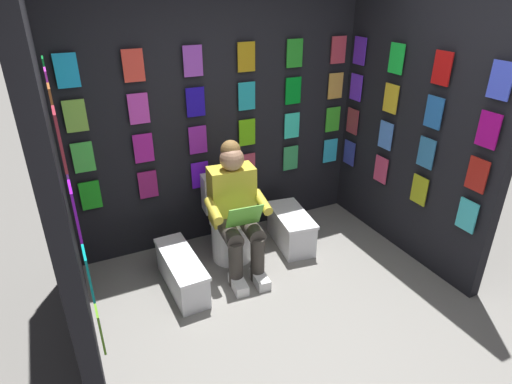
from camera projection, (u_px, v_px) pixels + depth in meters
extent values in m
plane|color=gray|center=(326.00, 357.00, 3.03)|extent=(30.00, 30.00, 0.00)
cube|color=black|center=(219.00, 123.00, 4.08)|extent=(2.98, 0.10, 2.35)
cube|color=#159D16|center=(91.00, 195.00, 3.73)|extent=(0.17, 0.01, 0.26)
cube|color=#8C1461|center=(148.00, 185.00, 3.92)|extent=(0.17, 0.01, 0.26)
cube|color=#6215DB|center=(200.00, 175.00, 4.12)|extent=(0.17, 0.01, 0.26)
cube|color=#AE3651|center=(247.00, 166.00, 4.32)|extent=(0.17, 0.01, 0.26)
cube|color=#329A57|center=(291.00, 158.00, 4.51)|extent=(0.17, 0.01, 0.26)
cube|color=#2FB9E2|center=(330.00, 151.00, 4.71)|extent=(0.17, 0.01, 0.26)
cube|color=green|center=(83.00, 157.00, 3.57)|extent=(0.17, 0.01, 0.26)
cube|color=#A81791|center=(144.00, 148.00, 3.77)|extent=(0.17, 0.01, 0.26)
cube|color=purple|center=(198.00, 140.00, 3.96)|extent=(0.17, 0.01, 0.26)
cube|color=#5CB60D|center=(247.00, 132.00, 4.16)|extent=(0.17, 0.01, 0.26)
cube|color=#31DABC|center=(292.00, 126.00, 4.36)|extent=(0.17, 0.01, 0.26)
cube|color=green|center=(333.00, 119.00, 4.55)|extent=(0.17, 0.01, 0.26)
cube|color=#80BA3F|center=(75.00, 116.00, 3.41)|extent=(0.17, 0.01, 0.26)
cube|color=#CA3AB9|center=(139.00, 109.00, 3.61)|extent=(0.17, 0.01, 0.26)
cube|color=#180AA4|center=(195.00, 102.00, 3.81)|extent=(0.17, 0.01, 0.26)
cube|color=#1C9DAF|center=(247.00, 96.00, 4.00)|extent=(0.17, 0.01, 0.26)
cube|color=#078C22|center=(293.00, 91.00, 4.20)|extent=(0.17, 0.01, 0.26)
cube|color=gold|center=(335.00, 86.00, 4.39)|extent=(0.17, 0.01, 0.26)
cube|color=#1AA8EF|center=(67.00, 71.00, 3.26)|extent=(0.17, 0.01, 0.26)
cube|color=#F03E31|center=(133.00, 66.00, 3.45)|extent=(0.17, 0.01, 0.26)
cube|color=purple|center=(193.00, 61.00, 3.65)|extent=(0.17, 0.01, 0.26)
cube|color=#B08412|center=(246.00, 57.00, 3.85)|extent=(0.17, 0.01, 0.26)
cube|color=#239226|center=(295.00, 53.00, 4.04)|extent=(0.17, 0.01, 0.26)
cube|color=#C13A49|center=(338.00, 50.00, 4.24)|extent=(0.17, 0.01, 0.26)
cube|color=black|center=(414.00, 131.00, 3.86)|extent=(0.10, 1.90, 2.35)
cube|color=#323796|center=(349.00, 153.00, 4.65)|extent=(0.01, 0.17, 0.26)
cube|color=#D23F69|center=(381.00, 170.00, 4.24)|extent=(0.01, 0.17, 0.26)
cube|color=#A3AA1B|center=(419.00, 190.00, 3.82)|extent=(0.01, 0.17, 0.26)
cube|color=#39BAC7|center=(467.00, 215.00, 3.41)|extent=(0.01, 0.17, 0.26)
cube|color=#92303E|center=(352.00, 121.00, 4.49)|extent=(0.01, 0.17, 0.26)
cube|color=#5086E5|center=(386.00, 135.00, 4.08)|extent=(0.01, 0.17, 0.26)
cube|color=teal|center=(426.00, 153.00, 3.66)|extent=(0.01, 0.17, 0.26)
cube|color=#A71D16|center=(477.00, 175.00, 3.25)|extent=(0.01, 0.17, 0.26)
cube|color=#602AE3|center=(356.00, 87.00, 4.34)|extent=(0.01, 0.17, 0.26)
cube|color=yellow|center=(391.00, 99.00, 3.92)|extent=(0.01, 0.17, 0.26)
cube|color=#2462B2|center=(434.00, 112.00, 3.51)|extent=(0.01, 0.17, 0.26)
cube|color=#9F0B78|center=(488.00, 130.00, 3.09)|extent=(0.01, 0.17, 0.26)
cube|color=#5324C0|center=(360.00, 51.00, 4.18)|extent=(0.01, 0.17, 0.26)
cube|color=#1BD23F|center=(396.00, 59.00, 3.76)|extent=(0.01, 0.17, 0.26)
cube|color=red|center=(442.00, 68.00, 3.35)|extent=(0.01, 0.17, 0.26)
cube|color=#4053EC|center=(501.00, 80.00, 2.94)|extent=(0.01, 0.17, 0.26)
cube|color=black|center=(57.00, 195.00, 2.70)|extent=(0.10, 1.90, 2.35)
cube|color=#53911D|center=(100.00, 326.00, 2.31)|extent=(0.01, 0.17, 0.26)
cube|color=#A8E049|center=(88.00, 274.00, 2.73)|extent=(0.01, 0.17, 0.26)
cube|color=#399D11|center=(80.00, 235.00, 3.14)|extent=(0.01, 0.17, 0.26)
cube|color=#920981|center=(74.00, 206.00, 3.55)|extent=(0.01, 0.17, 0.26)
cube|color=#079191|center=(88.00, 273.00, 2.16)|extent=(0.01, 0.17, 0.26)
cube|color=#16DB3E|center=(78.00, 226.00, 2.57)|extent=(0.01, 0.17, 0.26)
cube|color=#1684B1|center=(71.00, 192.00, 2.98)|extent=(0.01, 0.17, 0.26)
cube|color=#E60CA1|center=(65.00, 166.00, 3.40)|extent=(0.01, 0.17, 0.26)
cube|color=#8310CC|center=(75.00, 212.00, 2.00)|extent=(0.01, 0.17, 0.26)
cube|color=purple|center=(67.00, 172.00, 2.41)|extent=(0.01, 0.17, 0.26)
cube|color=#9AC81B|center=(61.00, 144.00, 2.83)|extent=(0.01, 0.17, 0.26)
cube|color=#15769B|center=(56.00, 123.00, 3.24)|extent=(0.01, 0.17, 0.26)
cube|color=maroon|center=(60.00, 140.00, 1.84)|extent=(0.01, 0.17, 0.26)
cube|color=#A85827|center=(53.00, 111.00, 2.26)|extent=(0.01, 0.17, 0.26)
cube|color=#E836E3|center=(49.00, 90.00, 2.67)|extent=(0.01, 0.17, 0.26)
cube|color=#109B39|center=(46.00, 76.00, 3.08)|extent=(0.01, 0.17, 0.26)
cylinder|color=white|center=(232.00, 239.00, 4.04)|extent=(0.38, 0.38, 0.40)
cylinder|color=white|center=(231.00, 220.00, 3.95)|extent=(0.41, 0.41, 0.02)
cube|color=white|center=(222.00, 192.00, 4.09)|extent=(0.39, 0.21, 0.36)
cylinder|color=white|center=(225.00, 196.00, 4.02)|extent=(0.39, 0.10, 0.39)
cube|color=gold|center=(232.00, 195.00, 3.81)|extent=(0.42, 0.25, 0.52)
sphere|color=tan|center=(232.00, 159.00, 3.62)|extent=(0.21, 0.21, 0.21)
sphere|color=olive|center=(231.00, 150.00, 3.62)|extent=(0.17, 0.17, 0.17)
cylinder|color=#38332D|center=(250.00, 227.00, 3.78)|extent=(0.18, 0.41, 0.15)
cylinder|color=#38332D|center=(229.00, 231.00, 3.71)|extent=(0.18, 0.41, 0.15)
cylinder|color=#38332D|center=(258.00, 259.00, 3.73)|extent=(0.12, 0.12, 0.42)
cylinder|color=#38332D|center=(236.00, 264.00, 3.66)|extent=(0.12, 0.12, 0.42)
cube|color=white|center=(260.00, 279.00, 3.75)|extent=(0.13, 0.27, 0.09)
cube|color=white|center=(238.00, 284.00, 3.69)|extent=(0.13, 0.27, 0.09)
cylinder|color=gold|center=(262.00, 202.00, 3.74)|extent=(0.11, 0.32, 0.13)
cylinder|color=gold|center=(214.00, 211.00, 3.60)|extent=(0.11, 0.32, 0.13)
cube|color=#56AA32|center=(245.00, 216.00, 3.54)|extent=(0.31, 0.15, 0.23)
cube|color=silver|center=(291.00, 230.00, 4.27)|extent=(0.37, 0.65, 0.32)
cube|color=white|center=(292.00, 215.00, 4.19)|extent=(0.39, 0.67, 0.03)
cube|color=silver|center=(182.00, 274.00, 3.66)|extent=(0.26, 0.74, 0.28)
cube|color=white|center=(180.00, 259.00, 3.59)|extent=(0.27, 0.77, 0.03)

